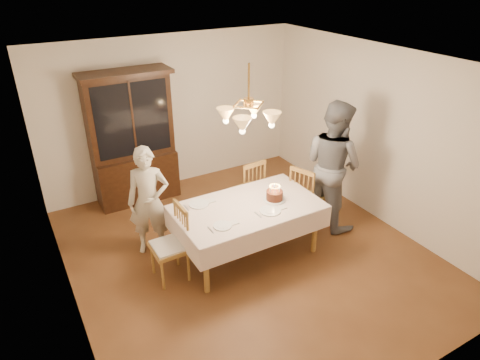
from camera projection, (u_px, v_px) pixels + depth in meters
ground at (247, 253)px, 5.93m from camera, size 5.00×5.00×0.00m
room_shell at (248, 148)px, 5.20m from camera, size 5.00×5.00×5.00m
dining_table at (248, 211)px, 5.61m from camera, size 1.90×1.10×0.76m
china_hutch at (132, 141)px, 6.83m from camera, size 1.38×0.54×2.16m
chair_far_side at (247, 192)px, 6.57m from camera, size 0.48×0.46×1.00m
chair_left_end at (170, 247)px, 5.28m from camera, size 0.42×0.44×1.00m
chair_right_end at (306, 199)px, 6.37m from camera, size 0.55×0.56×1.00m
elderly_woman at (149, 202)px, 5.66m from camera, size 0.66×0.56×1.53m
adult_in_grey at (333, 164)px, 6.23m from camera, size 0.83×1.01×1.92m
birthday_cake at (274, 196)px, 5.69m from camera, size 0.30×0.30×0.22m
place_setting_near_left at (224, 226)px, 5.15m from camera, size 0.37×0.23×0.02m
place_setting_near_right at (271, 211)px, 5.46m from camera, size 0.42×0.27×0.02m
place_setting_far_left at (200, 204)px, 5.61m from camera, size 0.41×0.27×0.02m
chandelier at (248, 117)px, 5.02m from camera, size 0.62×0.62×0.73m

